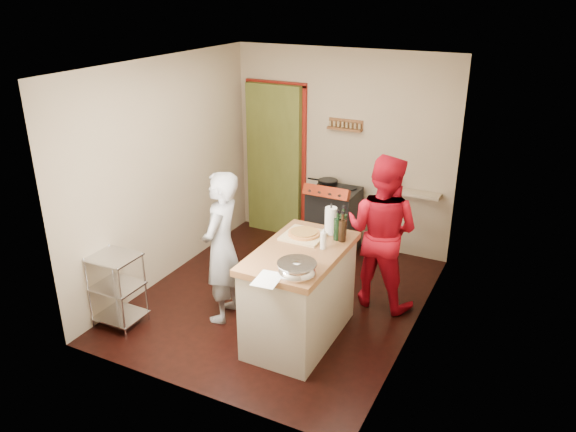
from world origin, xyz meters
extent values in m
plane|color=black|center=(0.00, 0.00, 0.00)|extent=(3.50, 3.50, 0.00)
cube|color=tan|center=(0.00, 1.75, 1.30)|extent=(3.00, 0.04, 2.60)
cube|color=#565B23|center=(-0.95, 1.80, 1.05)|extent=(0.80, 0.40, 2.10)
cube|color=maroon|center=(-1.37, 1.73, 1.05)|extent=(0.06, 0.06, 2.10)
cube|color=maroon|center=(-0.53, 1.73, 1.05)|extent=(0.06, 0.06, 2.10)
cube|color=maroon|center=(-0.95, 1.73, 2.10)|extent=(0.90, 0.06, 0.06)
cube|color=brown|center=(0.05, 1.70, 1.60)|extent=(0.46, 0.09, 0.03)
cube|color=brown|center=(0.05, 1.74, 1.66)|extent=(0.46, 0.02, 0.12)
cube|color=olive|center=(0.05, 1.70, 1.66)|extent=(0.42, 0.04, 0.07)
cube|color=tan|center=(0.95, 1.65, 0.90)|extent=(0.80, 0.18, 0.04)
cube|color=black|center=(0.75, 1.65, 1.02)|extent=(0.10, 0.14, 0.22)
cube|color=tan|center=(-1.50, 0.00, 1.30)|extent=(0.04, 3.50, 2.60)
cube|color=tan|center=(1.50, 0.00, 1.30)|extent=(0.04, 3.50, 2.60)
cube|color=white|center=(0.00, 0.00, 2.61)|extent=(3.00, 3.50, 0.02)
cube|color=black|center=(0.05, 1.43, 0.40)|extent=(0.60, 0.55, 0.80)
cube|color=black|center=(0.05, 1.43, 0.83)|extent=(0.60, 0.55, 0.06)
cube|color=maroon|center=(0.05, 1.15, 0.92)|extent=(0.60, 0.15, 0.17)
cylinder|color=black|center=(-0.10, 1.56, 0.91)|extent=(0.26, 0.26, 0.05)
cylinder|color=silver|center=(-1.50, -1.38, 0.40)|extent=(0.02, 0.02, 0.80)
cylinder|color=silver|center=(-1.06, -1.38, 0.40)|extent=(0.02, 0.02, 0.80)
cylinder|color=silver|center=(-1.50, -1.02, 0.40)|extent=(0.02, 0.02, 0.80)
cylinder|color=silver|center=(-1.06, -1.02, 0.40)|extent=(0.02, 0.02, 0.80)
cube|color=silver|center=(-1.28, -1.20, 0.10)|extent=(0.48, 0.40, 0.02)
cube|color=silver|center=(-1.28, -1.20, 0.45)|extent=(0.48, 0.40, 0.02)
cube|color=silver|center=(-1.28, -1.20, 0.78)|extent=(0.48, 0.40, 0.02)
cube|color=#B5AF9A|center=(0.51, -0.57, 0.46)|extent=(0.70, 1.23, 0.91)
cube|color=#925F37|center=(0.51, -0.57, 0.95)|extent=(0.77, 1.30, 0.06)
cube|color=#D1AF7F|center=(0.42, -0.29, 0.99)|extent=(0.40, 0.40, 0.03)
cylinder|color=#D28E41|center=(0.42, -0.29, 1.02)|extent=(0.32, 0.32, 0.02)
ellipsoid|color=silver|center=(0.69, -1.02, 1.03)|extent=(0.35, 0.35, 0.11)
cylinder|color=white|center=(0.62, -0.09, 1.12)|extent=(0.12, 0.12, 0.28)
cylinder|color=silver|center=(0.69, -0.45, 1.06)|extent=(0.06, 0.06, 0.17)
cube|color=white|center=(0.51, -1.22, 0.98)|extent=(0.24, 0.32, 0.00)
cylinder|color=black|center=(0.75, -0.07, 1.13)|extent=(0.08, 0.08, 0.31)
cylinder|color=black|center=(0.79, -0.21, 1.13)|extent=(0.08, 0.08, 0.31)
cylinder|color=black|center=(0.74, -0.20, 1.13)|extent=(0.08, 0.08, 0.31)
imported|color=#BDBCC2|center=(-0.38, -0.59, 0.81)|extent=(0.48, 0.65, 1.63)
imported|color=red|center=(1.00, 0.44, 0.86)|extent=(0.90, 0.74, 1.72)
camera|label=1|loc=(2.55, -4.92, 3.33)|focal=35.00mm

